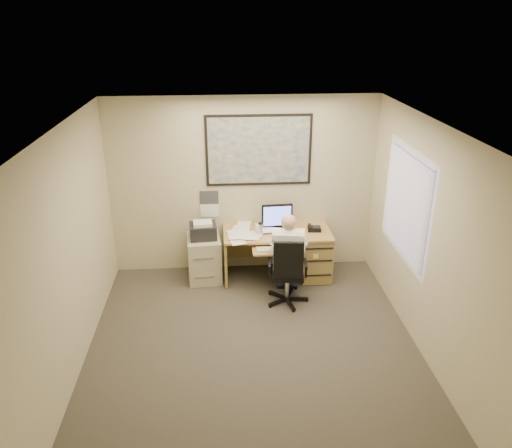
{
  "coord_description": "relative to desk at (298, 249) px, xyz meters",
  "views": [
    {
      "loc": [
        -0.35,
        -4.87,
        3.78
      ],
      "look_at": [
        0.12,
        1.3,
        1.13
      ],
      "focal_mm": 35.0,
      "sensor_mm": 36.0,
      "label": 1
    }
  ],
  "objects": [
    {
      "name": "wall_calendar",
      "position": [
        -1.32,
        0.34,
        0.64
      ],
      "size": [
        0.28,
        0.01,
        0.42
      ],
      "primitive_type": "cube",
      "color": "white",
      "rests_on": "room_shell"
    },
    {
      "name": "filing_cabinet",
      "position": [
        -1.43,
        0.0,
        -0.04
      ],
      "size": [
        0.53,
        0.62,
        0.94
      ],
      "rotation": [
        0.0,
        0.0,
        0.08
      ],
      "color": "#B1AB8F",
      "rests_on": "ground"
    },
    {
      "name": "desk",
      "position": [
        0.0,
        0.0,
        0.0
      ],
      "size": [
        1.6,
        0.97,
        1.12
      ],
      "color": "tan",
      "rests_on": "ground"
    },
    {
      "name": "room_shell",
      "position": [
        -0.81,
        -1.9,
        0.91
      ],
      "size": [
        4.0,
        4.5,
        2.7
      ],
      "color": "#3B372E",
      "rests_on": "ground"
    },
    {
      "name": "office_chair",
      "position": [
        -0.26,
        -0.81,
        -0.15
      ],
      "size": [
        0.67,
        0.67,
        1.02
      ],
      "rotation": [
        0.0,
        0.0,
        -0.1
      ],
      "color": "black",
      "rests_on": "ground"
    },
    {
      "name": "person",
      "position": [
        -0.26,
        -0.73,
        0.21
      ],
      "size": [
        0.67,
        0.86,
        1.3
      ],
      "primitive_type": null,
      "rotation": [
        0.0,
        0.0,
        -0.16
      ],
      "color": "white",
      "rests_on": "office_chair"
    },
    {
      "name": "world_map",
      "position": [
        -0.57,
        0.33,
        1.46
      ],
      "size": [
        1.56,
        0.03,
        1.06
      ],
      "primitive_type": "cube",
      "color": "#1E4C93",
      "rests_on": "room_shell"
    },
    {
      "name": "window_blinds",
      "position": [
        1.16,
        -1.1,
        1.11
      ],
      "size": [
        0.06,
        1.4,
        1.3
      ],
      "primitive_type": null,
      "color": "white",
      "rests_on": "room_shell"
    }
  ]
}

